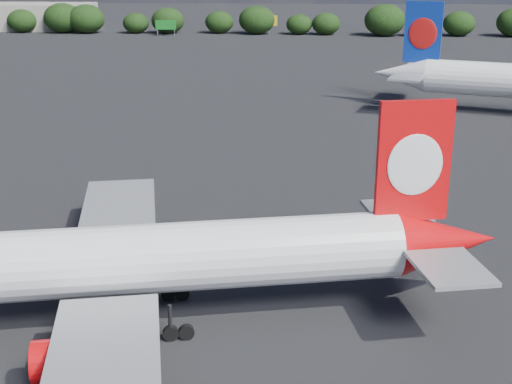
{
  "coord_description": "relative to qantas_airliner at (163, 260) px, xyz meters",
  "views": [
    {
      "loc": [
        18.18,
        -35.12,
        24.09
      ],
      "look_at": [
        16.0,
        12.0,
        8.0
      ],
      "focal_mm": 50.0,
      "sensor_mm": 36.0,
      "label": 1
    }
  ],
  "objects": [
    {
      "name": "ground",
      "position": [
        -9.96,
        52.01,
        -4.5
      ],
      "size": [
        500.0,
        500.0,
        0.0
      ],
      "primitive_type": "plane",
      "color": "black",
      "rests_on": "ground"
    },
    {
      "name": "billboard_yellow",
      "position": [
        2.04,
        174.01,
        -0.63
      ],
      "size": [
        5.0,
        0.3,
        5.5
      ],
      "color": "gold",
      "rests_on": "ground"
    },
    {
      "name": "horizon_treeline",
      "position": [
        -3.68,
        173.45,
        -0.51
      ],
      "size": [
        207.71,
        15.65,
        9.17
      ],
      "color": "black",
      "rests_on": "ground"
    },
    {
      "name": "terminal_building",
      "position": [
        -74.96,
        184.01,
        -0.5
      ],
      "size": [
        42.0,
        16.0,
        8.0
      ],
      "color": "gray",
      "rests_on": "ground"
    },
    {
      "name": "highway_sign",
      "position": [
        -27.96,
        168.01,
        -1.37
      ],
      "size": [
        6.0,
        0.3,
        4.5
      ],
      "color": "#156D20",
      "rests_on": "ground"
    },
    {
      "name": "qantas_airliner",
      "position": [
        0.0,
        0.0,
        0.0
      ],
      "size": [
        45.13,
        43.11,
        14.78
      ],
      "color": "white",
      "rests_on": "ground"
    }
  ]
}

